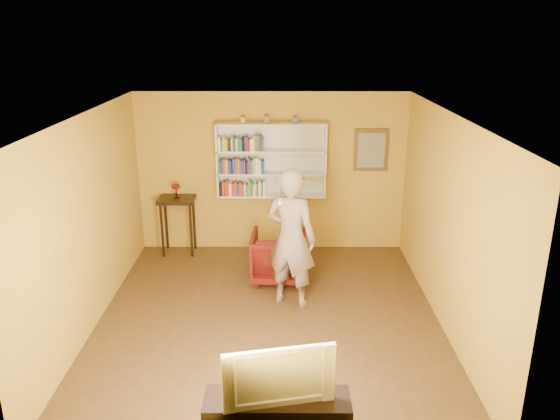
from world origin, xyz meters
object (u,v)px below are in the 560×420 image
at_px(bookshelf, 271,160).
at_px(person, 291,238).
at_px(console_table, 177,207).
at_px(television, 277,371).
at_px(armchair, 278,257).
at_px(ruby_lustre, 176,188).
at_px(tv_cabinet, 277,420).

bearing_deg(bookshelf, person, -81.37).
relative_size(bookshelf, console_table, 1.83).
relative_size(person, television, 1.93).
xyz_separation_m(console_table, armchair, (1.70, -1.05, -0.44)).
relative_size(console_table, television, 0.98).
xyz_separation_m(ruby_lustre, tv_cabinet, (1.71, -4.50, -0.92)).
height_order(person, tv_cabinet, person).
relative_size(bookshelf, television, 1.78).
bearing_deg(bookshelf, ruby_lustre, -174.24).
relative_size(console_table, tv_cabinet, 0.73).
bearing_deg(tv_cabinet, ruby_lustre, 110.84).
distance_m(console_table, tv_cabinet, 4.85).
relative_size(armchair, television, 0.82).
xyz_separation_m(console_table, television, (1.71, -4.50, -0.04)).
xyz_separation_m(bookshelf, console_table, (-1.58, -0.16, -0.78)).
bearing_deg(television, armchair, 78.74).
bearing_deg(person, bookshelf, -57.43).
distance_m(bookshelf, person, 2.07).
xyz_separation_m(console_table, person, (1.88, -1.80, 0.16)).
distance_m(ruby_lustre, person, 2.61).
height_order(armchair, person, person).
relative_size(ruby_lustre, person, 0.12).
relative_size(armchair, person, 0.43).
height_order(person, television, person).
xyz_separation_m(console_table, ruby_lustre, (0.00, 0.00, 0.35)).
height_order(bookshelf, tv_cabinet, bookshelf).
distance_m(ruby_lustre, tv_cabinet, 4.90).
bearing_deg(console_table, person, -43.75).
bearing_deg(tv_cabinet, person, 86.51).
bearing_deg(person, ruby_lustre, -19.80).
relative_size(console_table, person, 0.50).
relative_size(tv_cabinet, television, 1.33).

